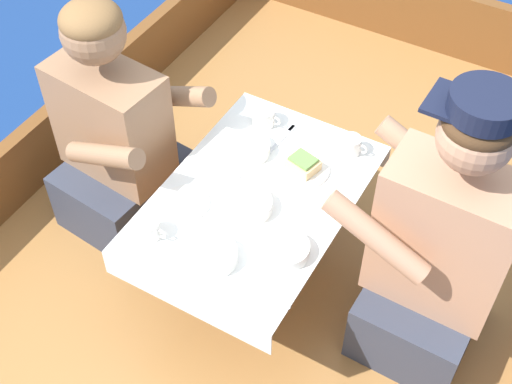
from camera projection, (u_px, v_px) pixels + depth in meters
ground_plane at (245, 326)px, 2.78m from camera, size 60.00×60.00×0.00m
boat_deck at (245, 309)px, 2.69m from camera, size 2.10×3.54×0.24m
gunwale_port at (23, 165)px, 2.83m from camera, size 0.06×3.54×0.29m
bow_coaming at (423, 15)px, 3.49m from camera, size 1.98×0.06×0.33m
cockpit_table at (256, 205)px, 2.36m from camera, size 0.59×0.86×0.44m
person_port at (116, 140)px, 2.57m from camera, size 0.55×0.48×0.96m
person_starboard at (437, 254)px, 2.17m from camera, size 0.53×0.45×1.07m
plate_sandwich at (303, 169)px, 2.40m from camera, size 0.18×0.18×0.01m
plate_bread at (186, 203)px, 2.30m from camera, size 0.15×0.15×0.01m
sandwich at (303, 164)px, 2.38m from camera, size 0.11×0.10×0.05m
bowl_port_near at (213, 255)px, 2.13m from camera, size 0.15×0.15×0.04m
bowl_starboard_near at (249, 147)px, 2.44m from camera, size 0.15×0.15×0.04m
bowl_center_far at (286, 249)px, 2.15m from camera, size 0.14×0.14×0.04m
bowl_port_far at (249, 204)px, 2.27m from camera, size 0.15×0.15×0.04m
coffee_cup_port at (264, 117)px, 2.53m from camera, size 0.11×0.08×0.06m
coffee_cup_starboard at (351, 145)px, 2.43m from camera, size 0.10×0.07×0.07m
coffee_cup_center at (149, 228)px, 2.19m from camera, size 0.10×0.08×0.06m
utensil_fork_port at (284, 136)px, 2.51m from camera, size 0.03×0.17×0.00m
utensil_spoon_starboard at (225, 176)px, 2.38m from camera, size 0.17×0.05×0.01m
utensil_spoon_center at (264, 284)px, 2.09m from camera, size 0.16×0.07×0.01m
utensil_knife_starboard at (219, 168)px, 2.41m from camera, size 0.17×0.01×0.00m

